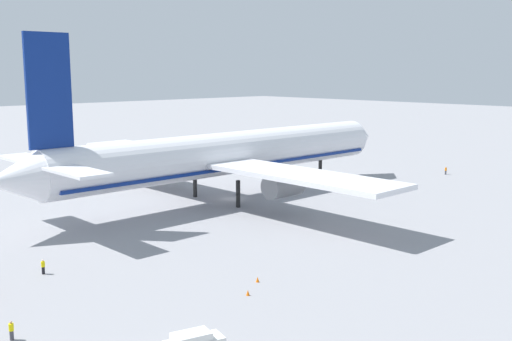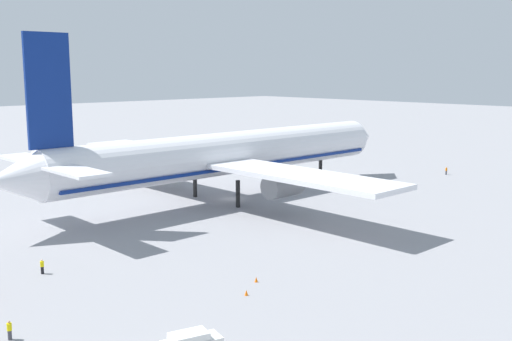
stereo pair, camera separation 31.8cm
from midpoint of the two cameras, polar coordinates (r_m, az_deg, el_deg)
name	(u,v)px [view 1 (the left image)]	position (r m, az deg, el deg)	size (l,w,h in m)	color
ground_plane	(231,199)	(101.57, -2.48, -2.70)	(600.00, 600.00, 0.00)	gray
airliner	(225,155)	(99.41, -3.07, 1.50)	(78.38, 69.31, 26.15)	white
ground_worker_0	(446,171)	(131.15, 17.44, -0.01)	(0.41, 0.41, 1.65)	#3F3F47
ground_worker_2	(11,330)	(53.50, -22.29, -13.81)	(0.56, 0.56, 1.61)	#3F3F47
ground_worker_5	(43,267)	(68.43, -19.61, -8.56)	(0.53, 0.53, 1.61)	black
traffic_cone_0	(248,293)	(58.92, -0.93, -11.48)	(0.36, 0.36, 0.55)	orange
traffic_cone_1	(111,167)	(137.22, -13.58, 0.33)	(0.36, 0.36, 0.55)	orange
traffic_cone_2	(258,279)	(62.41, 0.00, -10.26)	(0.36, 0.36, 0.55)	orange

